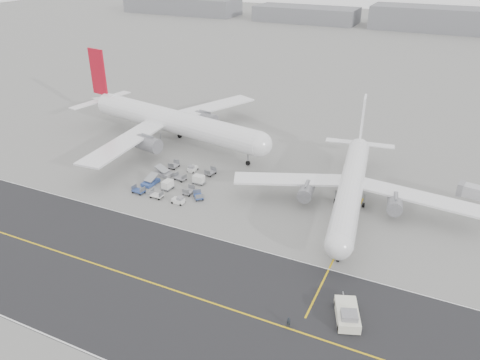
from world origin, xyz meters
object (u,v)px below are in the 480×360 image
at_px(airliner_a, 170,120).
at_px(ground_crew_a, 289,322).
at_px(pushback_tug, 347,314).
at_px(airliner_b, 351,185).

height_order(airliner_a, ground_crew_a, airliner_a).
bearing_deg(pushback_tug, ground_crew_a, -166.20).
bearing_deg(airliner_a, airliner_b, -94.39).
distance_m(airliner_a, airliner_b, 54.54).
height_order(pushback_tug, ground_crew_a, pushback_tug).
relative_size(airliner_a, ground_crew_a, 38.26).
bearing_deg(pushback_tug, airliner_a, 121.92).
relative_size(airliner_b, ground_crew_a, 29.94).
distance_m(pushback_tug, ground_crew_a, 8.84).
bearing_deg(pushback_tug, airliner_b, 82.75).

